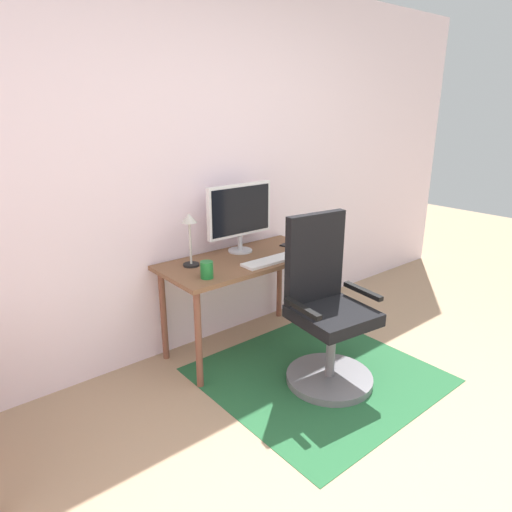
# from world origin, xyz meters

# --- Properties ---
(ground_plane) EXTENTS (12.00, 12.00, 0.00)m
(ground_plane) POSITION_xyz_m (0.00, 0.00, 0.00)
(ground_plane) COLOR tan
(wall_back) EXTENTS (6.00, 0.10, 2.60)m
(wall_back) POSITION_xyz_m (0.00, 2.20, 1.30)
(wall_back) COLOR white
(wall_back) RESTS_ON ground
(area_rug) EXTENTS (1.41, 1.35, 0.01)m
(area_rug) POSITION_xyz_m (0.20, 1.22, 0.00)
(area_rug) COLOR #225932
(area_rug) RESTS_ON ground
(desk) EXTENTS (1.22, 0.57, 0.70)m
(desk) POSITION_xyz_m (0.06, 1.84, 0.62)
(desk) COLOR brown
(desk) RESTS_ON ground
(monitor) EXTENTS (0.55, 0.18, 0.50)m
(monitor) POSITION_xyz_m (0.14, 1.99, 1.00)
(monitor) COLOR #B2B2B7
(monitor) RESTS_ON desk
(keyboard) EXTENTS (0.43, 0.13, 0.02)m
(keyboard) POSITION_xyz_m (0.15, 1.66, 0.71)
(keyboard) COLOR white
(keyboard) RESTS_ON desk
(computer_mouse) EXTENTS (0.06, 0.10, 0.03)m
(computer_mouse) POSITION_xyz_m (0.42, 1.65, 0.72)
(computer_mouse) COLOR black
(computer_mouse) RESTS_ON desk
(coffee_cup) EXTENTS (0.08, 0.08, 0.11)m
(coffee_cup) POSITION_xyz_m (-0.37, 1.68, 0.76)
(coffee_cup) COLOR #196F2E
(coffee_cup) RESTS_ON desk
(cell_phone) EXTENTS (0.10, 0.15, 0.01)m
(cell_phone) POSITION_xyz_m (0.50, 1.84, 0.71)
(cell_phone) COLOR black
(cell_phone) RESTS_ON desk
(desk_lamp) EXTENTS (0.11, 0.11, 0.36)m
(desk_lamp) POSITION_xyz_m (-0.32, 1.94, 0.95)
(desk_lamp) COLOR black
(desk_lamp) RESTS_ON desk
(office_chair) EXTENTS (0.57, 0.57, 1.10)m
(office_chair) POSITION_xyz_m (0.20, 1.18, 0.43)
(office_chair) COLOR slate
(office_chair) RESTS_ON ground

